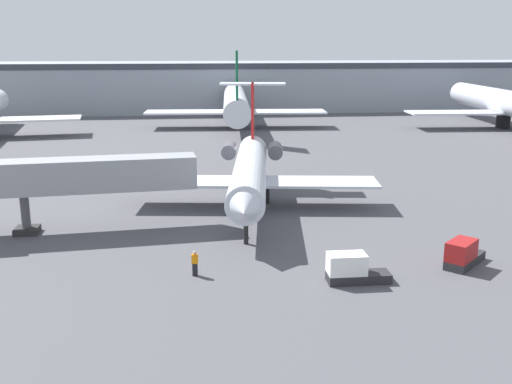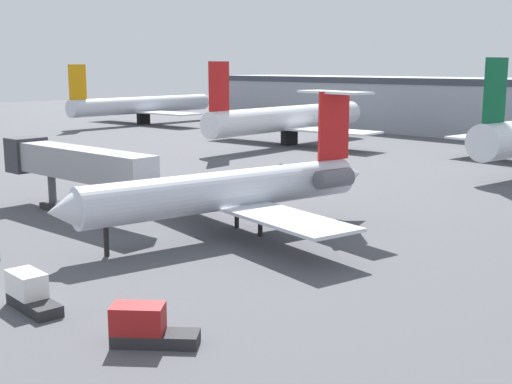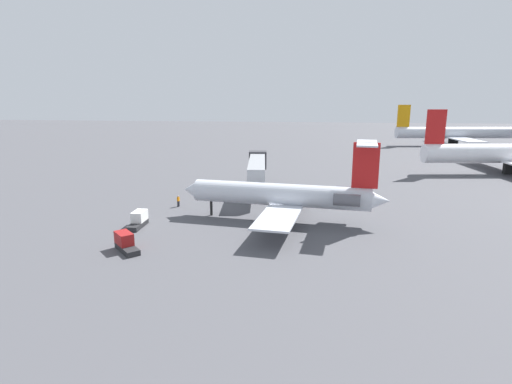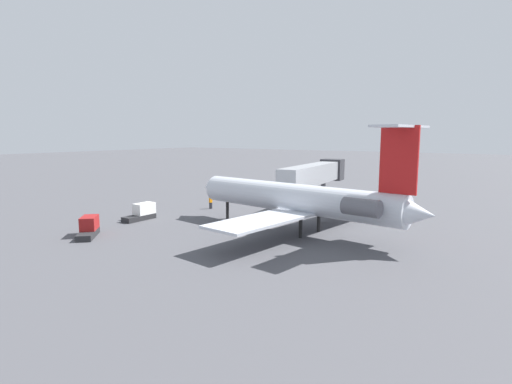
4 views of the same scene
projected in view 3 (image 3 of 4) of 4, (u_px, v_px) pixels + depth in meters
name	position (u px, v px, depth m)	size (l,w,h in m)	color
ground_plane	(276.00, 220.00, 55.57)	(400.00, 400.00, 0.10)	#4C4C51
regional_jet	(286.00, 195.00, 54.41)	(23.65, 27.51, 10.65)	silver
jet_bridge	(257.00, 167.00, 69.75)	(18.98, 4.69, 6.15)	gray
ground_crew_marshaller	(178.00, 201.00, 61.93)	(0.44, 0.32, 1.69)	black
baggage_tug_lead	(125.00, 243.00, 44.57)	(3.87, 3.77, 1.90)	#262628
baggage_tug_trailing	(139.00, 220.00, 52.68)	(4.01, 1.42, 1.90)	#262628
parked_airliner_west_end	(453.00, 133.00, 134.39)	(31.85, 37.55, 13.05)	silver
parked_airliner_west_mid	(512.00, 154.00, 86.41)	(31.85, 37.53, 13.35)	white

